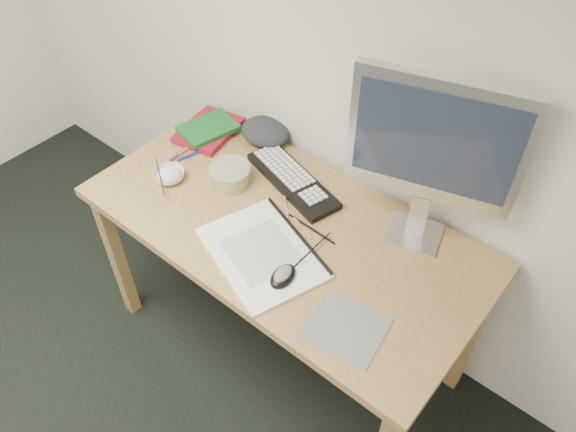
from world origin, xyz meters
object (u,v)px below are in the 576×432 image
(desk, at_px, (283,240))
(keyboard, at_px, (293,181))
(monitor, at_px, (434,146))
(rice_bowl, at_px, (169,176))
(sketchpad, at_px, (262,253))

(desk, xyz_separation_m, keyboard, (-0.11, 0.18, 0.09))
(monitor, relative_size, rice_bowl, 5.13)
(rice_bowl, bearing_deg, keyboard, 37.22)
(sketchpad, relative_size, rice_bowl, 3.52)
(keyboard, bearing_deg, desk, -43.45)
(desk, xyz_separation_m, sketchpad, (0.03, -0.15, 0.09))
(desk, distance_m, monitor, 0.63)
(keyboard, xyz_separation_m, rice_bowl, (-0.36, -0.28, 0.01))
(keyboard, relative_size, monitor, 0.71)
(keyboard, bearing_deg, sketchpad, -50.80)
(keyboard, distance_m, rice_bowl, 0.45)
(keyboard, height_order, monitor, monitor)
(sketchpad, relative_size, monitor, 0.69)
(keyboard, bearing_deg, monitor, 23.70)
(desk, relative_size, sketchpad, 3.42)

